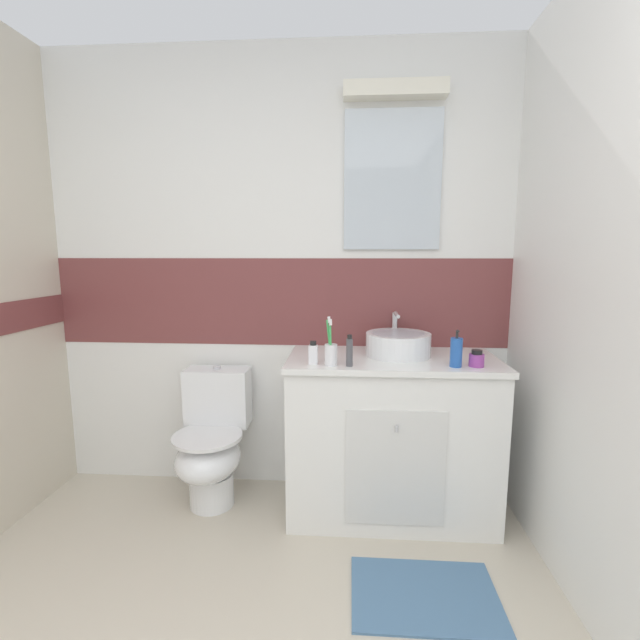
# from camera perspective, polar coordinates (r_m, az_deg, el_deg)

# --- Properties ---
(wall_back_tiled) EXTENTS (3.20, 0.20, 2.50)m
(wall_back_tiled) POSITION_cam_1_polar(r_m,az_deg,el_deg) (2.58, -5.06, 5.98)
(wall_back_tiled) COLOR white
(wall_back_tiled) RESTS_ON ground_plane
(vanity_cabinet) EXTENTS (1.07, 0.55, 0.85)m
(vanity_cabinet) POSITION_cam_1_polar(r_m,az_deg,el_deg) (2.44, 9.10, -14.45)
(vanity_cabinet) COLOR white
(vanity_cabinet) RESTS_ON ground_plane
(sink_basin) EXTENTS (0.34, 0.38, 0.21)m
(sink_basin) POSITION_cam_1_polar(r_m,az_deg,el_deg) (2.34, 10.05, -2.98)
(sink_basin) COLOR white
(sink_basin) RESTS_ON vanity_cabinet
(toilet) EXTENTS (0.37, 0.50, 0.74)m
(toilet) POSITION_cam_1_polar(r_m,az_deg,el_deg) (2.59, -13.79, -15.10)
(toilet) COLOR white
(toilet) RESTS_ON ground_plane
(toothbrush_cup) EXTENTS (0.06, 0.06, 0.23)m
(toothbrush_cup) POSITION_cam_1_polar(r_m,az_deg,el_deg) (2.10, 1.40, -4.21)
(toothbrush_cup) COLOR white
(toothbrush_cup) RESTS_ON vanity_cabinet
(soap_dispenser) EXTENTS (0.06, 0.06, 0.18)m
(soap_dispenser) POSITION_cam_1_polar(r_m,az_deg,el_deg) (2.16, 17.19, -3.99)
(soap_dispenser) COLOR #2659B2
(soap_dispenser) RESTS_ON vanity_cabinet
(toothpaste_tube_upright) EXTENTS (0.03, 0.03, 0.15)m
(toothpaste_tube_upright) POSITION_cam_1_polar(r_m,az_deg,el_deg) (2.08, 3.83, -4.08)
(toothpaste_tube_upright) COLOR #4C4C51
(toothpaste_tube_upright) RESTS_ON vanity_cabinet
(hair_gel_jar) EXTENTS (0.07, 0.07, 0.08)m
(hair_gel_jar) POSITION_cam_1_polar(r_m,az_deg,el_deg) (2.21, 19.58, -4.79)
(hair_gel_jar) COLOR #993F99
(hair_gel_jar) RESTS_ON vanity_cabinet
(perfume_flask_small) EXTENTS (0.04, 0.03, 0.11)m
(perfume_flask_small) POSITION_cam_1_polar(r_m,az_deg,el_deg) (2.12, -0.88, -4.30)
(perfume_flask_small) COLOR white
(perfume_flask_small) RESTS_ON vanity_cabinet
(bath_mat) EXTENTS (0.59, 0.41, 0.01)m
(bath_mat) POSITION_cam_1_polar(r_m,az_deg,el_deg) (2.15, 13.36, -31.31)
(bath_mat) COLOR #4C7299
(bath_mat) RESTS_ON ground_plane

